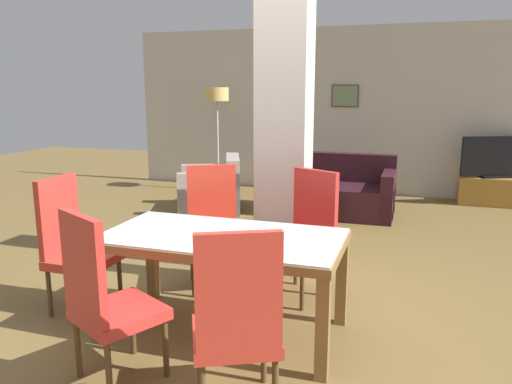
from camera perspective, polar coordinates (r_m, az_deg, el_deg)
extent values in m
plane|color=brown|center=(3.80, -3.69, -15.56)|extent=(18.00, 18.00, 0.00)
cube|color=beige|center=(8.46, 9.48, 9.10)|extent=(7.20, 0.06, 2.70)
cube|color=brown|center=(8.39, 10.14, 10.77)|extent=(0.44, 0.02, 0.36)
cube|color=gray|center=(8.38, 10.13, 10.77)|extent=(0.40, 0.01, 0.32)
cube|color=beige|center=(4.69, 3.24, 7.02)|extent=(0.47, 0.39, 2.70)
cube|color=olive|center=(3.18, -6.58, -7.59)|extent=(1.69, 0.06, 0.06)
cube|color=olive|center=(3.90, -1.63, -3.81)|extent=(1.69, 0.06, 0.06)
cube|color=olive|center=(3.90, -15.05, -4.23)|extent=(0.06, 0.75, 0.06)
cube|color=olive|center=(3.33, 9.36, -6.75)|extent=(0.06, 0.75, 0.06)
cube|color=silver|center=(3.52, -3.85, -4.96)|extent=(1.67, 0.85, 0.01)
cube|color=olive|center=(3.71, -17.76, -11.20)|extent=(0.08, 0.08, 0.66)
cube|color=olive|center=(3.12, 7.63, -15.26)|extent=(0.08, 0.08, 0.66)
cube|color=olive|center=(4.31, -11.76, -7.55)|extent=(0.08, 0.08, 0.66)
cube|color=olive|center=(3.82, 9.77, -10.08)|extent=(0.08, 0.08, 0.66)
cube|color=red|center=(2.84, -2.39, -16.12)|extent=(0.62, 0.62, 0.07)
cube|color=red|center=(2.51, -1.99, -11.38)|extent=(0.41, 0.24, 0.62)
cylinder|color=#4F371D|center=(3.11, -6.40, -18.31)|extent=(0.04, 0.04, 0.38)
cylinder|color=#4F371D|center=(3.14, 0.91, -17.92)|extent=(0.04, 0.04, 0.38)
cube|color=red|center=(3.19, -15.32, -13.23)|extent=(0.62, 0.62, 0.07)
cube|color=red|center=(2.98, -19.15, -8.20)|extent=(0.41, 0.25, 0.62)
cylinder|color=#4F371D|center=(3.53, -13.92, -14.73)|extent=(0.04, 0.04, 0.38)
cylinder|color=#4F371D|center=(3.24, -10.29, -17.11)|extent=(0.04, 0.04, 0.38)
cylinder|color=#4F371D|center=(3.37, -19.68, -16.39)|extent=(0.04, 0.04, 0.38)
cylinder|color=#4F371D|center=(3.07, -16.48, -19.16)|extent=(0.04, 0.04, 0.38)
cube|color=red|center=(4.18, -19.09, -7.35)|extent=(0.46, 0.46, 0.07)
cube|color=red|center=(4.21, -21.65, -2.53)|extent=(0.05, 0.44, 0.62)
cylinder|color=#4F371D|center=(4.30, -15.29, -9.78)|extent=(0.04, 0.04, 0.38)
cylinder|color=#4F371D|center=(4.01, -18.30, -11.58)|extent=(0.04, 0.04, 0.38)
cylinder|color=#4F371D|center=(4.51, -19.40, -9.01)|extent=(0.04, 0.04, 0.38)
cylinder|color=#4F371D|center=(4.24, -22.53, -10.63)|extent=(0.04, 0.04, 0.38)
cube|color=red|center=(4.41, -4.82, -5.72)|extent=(0.62, 0.62, 0.07)
cube|color=red|center=(4.51, -5.10, -0.77)|extent=(0.41, 0.24, 0.62)
cylinder|color=#4F371D|center=(4.32, -2.02, -9.23)|extent=(0.04, 0.04, 0.38)
cylinder|color=#4F371D|center=(4.29, -7.13, -9.46)|extent=(0.04, 0.04, 0.38)
cylinder|color=#4F371D|center=(4.67, -2.61, -7.56)|extent=(0.04, 0.04, 0.38)
cylinder|color=#4F371D|center=(4.65, -7.31, -7.76)|extent=(0.04, 0.04, 0.38)
cube|color=red|center=(4.21, 4.97, -6.58)|extent=(0.62, 0.62, 0.07)
cube|color=red|center=(4.27, 6.80, -1.55)|extent=(0.41, 0.24, 0.62)
cylinder|color=#4F371D|center=(4.04, 5.29, -10.84)|extent=(0.04, 0.04, 0.38)
cylinder|color=#4F371D|center=(4.27, 1.27, -9.50)|extent=(0.04, 0.04, 0.38)
cylinder|color=#4F371D|center=(4.32, 8.51, -9.36)|extent=(0.04, 0.04, 0.38)
cylinder|color=#4F371D|center=(4.54, 4.58, -8.21)|extent=(0.04, 0.04, 0.38)
cube|color=#31151E|center=(7.06, 8.15, -0.76)|extent=(1.80, 0.88, 0.42)
cube|color=#31151E|center=(7.32, 8.72, 2.94)|extent=(1.80, 0.18, 0.40)
cube|color=#31151E|center=(6.95, 14.87, -0.33)|extent=(0.16, 0.88, 0.64)
cube|color=#31151E|center=(7.22, 1.73, 0.52)|extent=(0.16, 0.88, 0.64)
cube|color=#AF9996|center=(7.21, -5.30, -0.50)|extent=(1.11, 1.13, 0.40)
cube|color=#AF9996|center=(7.13, -2.67, 2.57)|extent=(0.49, 0.89, 0.37)
cube|color=#AF9996|center=(6.83, -5.41, -0.33)|extent=(0.84, 0.44, 0.61)
cube|color=#AF9996|center=(7.55, -5.24, 0.87)|extent=(0.84, 0.44, 0.61)
cube|color=#A47B37|center=(6.21, 6.32, -0.93)|extent=(0.60, 0.46, 0.04)
cube|color=#A47B37|center=(6.26, 6.28, -2.68)|extent=(0.52, 0.38, 0.35)
cylinder|color=#B2B7BC|center=(6.11, 7.79, -0.05)|extent=(0.06, 0.06, 0.20)
cylinder|color=#B2B7BC|center=(6.09, 7.82, 1.18)|extent=(0.02, 0.02, 0.07)
cylinder|color=#B7B7BC|center=(6.08, 7.83, 1.57)|extent=(0.03, 0.03, 0.01)
cube|color=#A4732D|center=(8.30, 25.49, 0.09)|extent=(0.99, 0.40, 0.42)
cube|color=black|center=(8.26, 25.63, 1.62)|extent=(0.48, 0.36, 0.03)
cube|color=black|center=(8.22, 25.82, 3.73)|extent=(1.02, 0.49, 0.59)
cylinder|color=#B7B7BC|center=(8.59, -4.32, 0.25)|extent=(0.35, 0.35, 0.02)
cylinder|color=#B7B7BC|center=(8.47, -4.40, 5.28)|extent=(0.04, 0.04, 1.50)
cylinder|color=#E5BC66|center=(8.41, -4.50, 11.10)|extent=(0.39, 0.39, 0.22)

